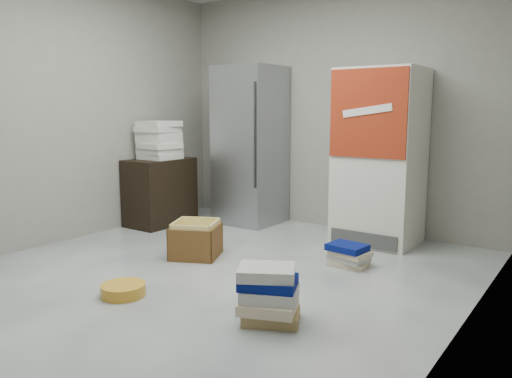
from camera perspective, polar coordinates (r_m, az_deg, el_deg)
The scene contains 10 objects.
ground at distance 4.12m, azimuth -7.97°, elevation -10.71°, with size 5.00×5.00×0.00m, color silver.
room_shell at distance 3.90m, azimuth -8.56°, elevation 15.03°, with size 4.04×5.04×2.82m.
steel_fridge at distance 6.11m, azimuth -0.63°, elevation 4.95°, with size 0.70×0.72×1.90m.
coke_cooler at distance 5.32m, azimuth 13.93°, elevation 3.59°, with size 0.80×0.73×1.80m.
wood_shelf at distance 6.17m, azimuth -10.90°, elevation -0.32°, with size 0.50×0.80×0.80m, color black.
supply_box_stack at distance 6.10m, azimuth -11.01°, elevation 5.51°, with size 0.44×0.44×0.45m.
phonebook_stack_main at distance 3.35m, azimuth 1.47°, elevation -11.95°, with size 0.49×0.44×0.37m.
phonebook_stack_side at distance 4.57m, azimuth 10.56°, elevation -7.42°, with size 0.38×0.32×0.20m.
cardboard_box at distance 4.80m, azimuth -6.88°, elevation -6.04°, with size 0.57×0.57×0.34m.
bucket_lid at distance 3.96m, azimuth -14.92°, elevation -11.08°, with size 0.33×0.33×0.09m, color gold.
Camera 1 is at (2.67, -2.81, 1.38)m, focal length 35.00 mm.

